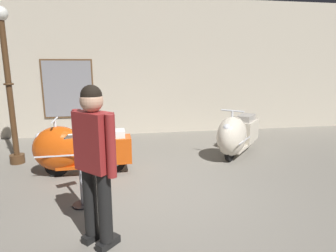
{
  "coord_description": "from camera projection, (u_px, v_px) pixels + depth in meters",
  "views": [
    {
      "loc": [
        -0.59,
        -4.1,
        1.99
      ],
      "look_at": [
        0.36,
        1.56,
        0.74
      ],
      "focal_mm": 30.58,
      "sensor_mm": 36.0,
      "label": 1
    }
  ],
  "objects": [
    {
      "name": "lamppost",
      "position": [
        9.0,
        84.0,
        5.51
      ],
      "size": [
        0.28,
        0.28,
        3.02
      ],
      "color": "#472D19",
      "rests_on": "ground"
    },
    {
      "name": "scooter_1",
      "position": [
        236.0,
        135.0,
        6.15
      ],
      "size": [
        1.54,
        1.65,
        1.07
      ],
      "rotation": [
        0.0,
        0.0,
        -2.29
      ],
      "color": "black",
      "rests_on": "ground"
    },
    {
      "name": "info_stanchion",
      "position": [
        81.0,
        176.0,
        4.0
      ],
      "size": [
        0.39,
        0.34,
        1.1
      ],
      "color": "#333338",
      "rests_on": "ground"
    },
    {
      "name": "showroom_back_wall",
      "position": [
        140.0,
        68.0,
        8.03
      ],
      "size": [
        18.0,
        0.24,
        3.74
      ],
      "color": "#BCB29E",
      "rests_on": "ground"
    },
    {
      "name": "scooter_0",
      "position": [
        75.0,
        150.0,
        5.13
      ],
      "size": [
        1.73,
        0.57,
        1.05
      ],
      "rotation": [
        0.0,
        0.0,
        -3.12
      ],
      "color": "black",
      "rests_on": "ground"
    },
    {
      "name": "visitor_1",
      "position": [
        95.0,
        156.0,
        3.01
      ],
      "size": [
        0.46,
        0.46,
        1.78
      ],
      "rotation": [
        0.0,
        0.0,
        0.79
      ],
      "color": "black",
      "rests_on": "ground"
    },
    {
      "name": "ground_plane",
      "position": [
        162.0,
        194.0,
        4.47
      ],
      "size": [
        60.0,
        60.0,
        0.0
      ],
      "primitive_type": "plane",
      "color": "slate"
    }
  ]
}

